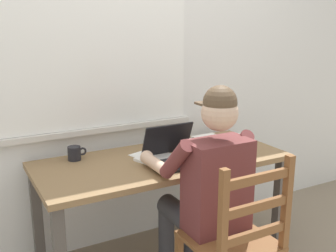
{
  "coord_description": "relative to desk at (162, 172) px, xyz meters",
  "views": [
    {
      "loc": [
        -1.12,
        -2.13,
        1.56
      ],
      "look_at": [
        0.02,
        -0.05,
        0.95
      ],
      "focal_mm": 42.88,
      "sensor_mm": 36.0,
      "label": 1
    }
  ],
  "objects": [
    {
      "name": "back_wall",
      "position": [
        -0.01,
        0.42,
        0.67
      ],
      "size": [
        6.0,
        0.08,
        2.6
      ],
      "color": "silver",
      "rests_on": "ground"
    },
    {
      "name": "desk",
      "position": [
        0.0,
        0.0,
        0.0
      ],
      "size": [
        1.58,
        0.69,
        0.73
      ],
      "color": "olive",
      "rests_on": "ground"
    },
    {
      "name": "seated_person",
      "position": [
        0.05,
        -0.42,
        0.06
      ],
      "size": [
        0.5,
        0.6,
        1.26
      ],
      "color": "brown",
      "rests_on": "ground"
    },
    {
      "name": "wooden_chair",
      "position": [
        0.05,
        -0.7,
        -0.16
      ],
      "size": [
        0.42,
        0.42,
        0.95
      ],
      "color": "brown",
      "rests_on": "ground"
    },
    {
      "name": "laptop",
      "position": [
        0.04,
        -0.09,
        0.14
      ],
      "size": [
        0.33,
        0.32,
        0.22
      ],
      "color": "black",
      "rests_on": "desk"
    },
    {
      "name": "computer_mouse",
      "position": [
        0.26,
        -0.19,
        0.11
      ],
      "size": [
        0.06,
        0.1,
        0.03
      ],
      "primitive_type": "ellipsoid",
      "color": "black",
      "rests_on": "desk"
    },
    {
      "name": "coffee_mug_white",
      "position": [
        0.24,
        0.02,
        0.14
      ],
      "size": [
        0.11,
        0.07,
        0.09
      ],
      "color": "white",
      "rests_on": "desk"
    },
    {
      "name": "coffee_mug_dark",
      "position": [
        -0.49,
        0.23,
        0.14
      ],
      "size": [
        0.12,
        0.08,
        0.09
      ],
      "color": "black",
      "rests_on": "desk"
    },
    {
      "name": "book_stack_main",
      "position": [
        0.43,
        0.15,
        0.12
      ],
      "size": [
        0.19,
        0.13,
        0.05
      ],
      "color": "#2D5B9E",
      "rests_on": "desk"
    },
    {
      "name": "paper_pile_near_laptop",
      "position": [
        -0.04,
        -0.01,
        0.1
      ],
      "size": [
        0.28,
        0.25,
        0.02
      ],
      "primitive_type": "cube",
      "rotation": [
        0.0,
        0.0,
        0.34
      ],
      "color": "white",
      "rests_on": "desk"
    },
    {
      "name": "paper_pile_back_corner",
      "position": [
        0.65,
        0.14,
        0.1
      ],
      "size": [
        0.28,
        0.18,
        0.02
      ],
      "primitive_type": "cube",
      "rotation": [
        0.0,
        0.0,
        -0.13
      ],
      "color": "white",
      "rests_on": "desk"
    },
    {
      "name": "paper_pile_side",
      "position": [
        -0.04,
        0.1,
        0.09
      ],
      "size": [
        0.25,
        0.23,
        0.0
      ],
      "primitive_type": "cube",
      "rotation": [
        0.0,
        0.0,
        0.29
      ],
      "color": "white",
      "rests_on": "desk"
    },
    {
      "name": "landscape_photo_print",
      "position": [
        0.42,
        -0.18,
        0.09
      ],
      "size": [
        0.15,
        0.13,
        0.0
      ],
      "primitive_type": "cube",
      "rotation": [
        0.0,
        0.0,
        0.38
      ],
      "color": "#C63D33",
      "rests_on": "desk"
    }
  ]
}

